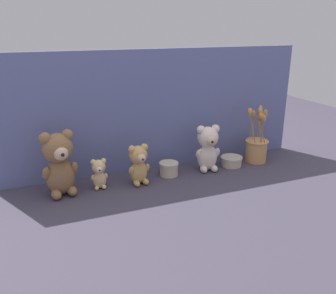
{
  "coord_description": "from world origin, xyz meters",
  "views": [
    {
      "loc": [
        -0.6,
        -1.5,
        0.72
      ],
      "look_at": [
        0.0,
        0.02,
        0.16
      ],
      "focal_mm": 38.0,
      "sensor_mm": 36.0,
      "label": 1
    }
  ],
  "objects": [
    {
      "name": "flower_vase",
      "position": [
        0.53,
        0.03,
        0.09
      ],
      "size": [
        0.15,
        0.15,
        0.33
      ],
      "color": "tan",
      "rests_on": "ground"
    },
    {
      "name": "decorative_tin_tall",
      "position": [
        0.01,
        0.03,
        0.03
      ],
      "size": [
        0.1,
        0.1,
        0.07
      ],
      "color": "beige",
      "rests_on": "ground"
    },
    {
      "name": "teddy_bear_large",
      "position": [
        -0.51,
        0.01,
        0.15
      ],
      "size": [
        0.16,
        0.15,
        0.29
      ],
      "color": "olive",
      "rests_on": "ground"
    },
    {
      "name": "teddy_bear_medium",
      "position": [
        0.22,
        0.02,
        0.13
      ],
      "size": [
        0.13,
        0.12,
        0.24
      ],
      "color": "beige",
      "rests_on": "ground"
    },
    {
      "name": "decorative_tin_short",
      "position": [
        0.37,
        0.03,
        0.03
      ],
      "size": [
        0.12,
        0.12,
        0.05
      ],
      "color": "beige",
      "rests_on": "ground"
    },
    {
      "name": "ground_plane",
      "position": [
        0.0,
        0.0,
        0.0
      ],
      "size": [
        4.0,
        4.0,
        0.0
      ],
      "primitive_type": "plane",
      "color": "#3D3847"
    },
    {
      "name": "teddy_bear_small",
      "position": [
        -0.16,
        -0.01,
        0.1
      ],
      "size": [
        0.11,
        0.1,
        0.2
      ],
      "color": "tan",
      "rests_on": "ground"
    },
    {
      "name": "teddy_bear_tiny",
      "position": [
        -0.34,
        0.01,
        0.08
      ],
      "size": [
        0.08,
        0.07,
        0.14
      ],
      "color": "#DBBC84",
      "rests_on": "ground"
    },
    {
      "name": "backdrop_wall",
      "position": [
        0.0,
        0.17,
        0.31
      ],
      "size": [
        1.61,
        0.02,
        0.61
      ],
      "color": "slate",
      "rests_on": "ground"
    }
  ]
}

